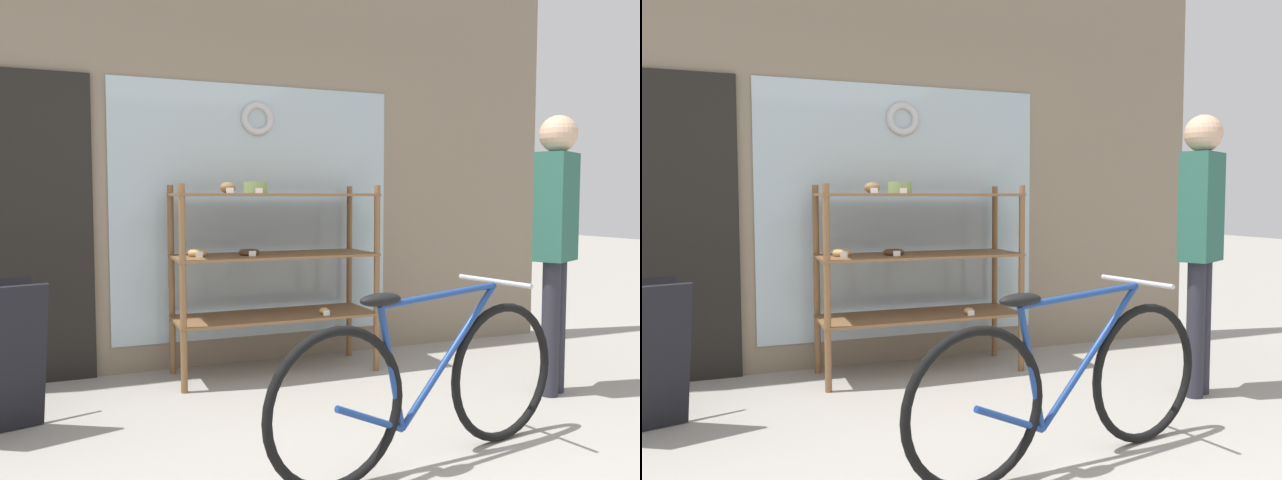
{
  "view_description": "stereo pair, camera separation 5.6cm",
  "coord_description": "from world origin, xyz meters",
  "views": [
    {
      "loc": [
        -1.13,
        -2.03,
        1.25
      ],
      "look_at": [
        0.11,
        1.06,
        1.03
      ],
      "focal_mm": 35.0,
      "sensor_mm": 36.0,
      "label": 1
    },
    {
      "loc": [
        -1.08,
        -2.05,
        1.25
      ],
      "look_at": [
        0.11,
        1.06,
        1.03
      ],
      "focal_mm": 35.0,
      "sensor_mm": 36.0,
      "label": 2
    }
  ],
  "objects": [
    {
      "name": "bicycle",
      "position": [
        0.41,
        0.45,
        0.38
      ],
      "size": [
        1.73,
        0.5,
        0.85
      ],
      "rotation": [
        0.0,
        0.0,
        0.19
      ],
      "color": "black",
      "rests_on": "ground_plane"
    },
    {
      "name": "display_case",
      "position": [
        0.21,
        2.19,
        0.84
      ],
      "size": [
        1.43,
        0.52,
        1.37
      ],
      "color": "brown",
      "rests_on": "ground_plane"
    },
    {
      "name": "storefront_facade",
      "position": [
        -0.03,
        2.59,
        1.91
      ],
      "size": [
        5.67,
        0.13,
        3.93
      ],
      "color": "gray",
      "rests_on": "ground_plane"
    },
    {
      "name": "pedestrian",
      "position": [
        1.72,
        1.06,
        1.06
      ],
      "size": [
        0.37,
        0.31,
        1.77
      ],
      "rotation": [
        0.0,
        0.0,
        0.49
      ],
      "color": "#282833",
      "rests_on": "ground_plane"
    }
  ]
}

